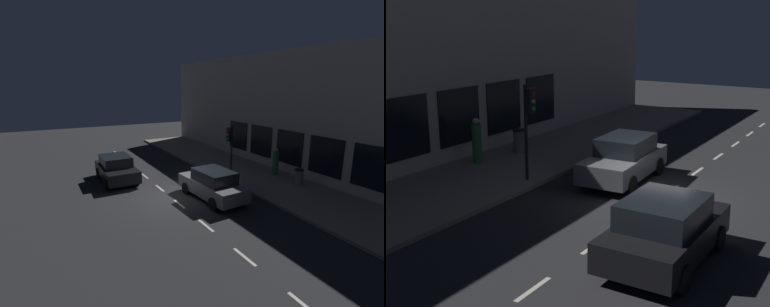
{
  "view_description": "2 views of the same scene",
  "coord_description": "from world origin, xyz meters",
  "views": [
    {
      "loc": [
        -5.79,
        -13.13,
        5.77
      ],
      "look_at": [
        1.51,
        0.46,
        2.14
      ],
      "focal_mm": 26.84,
      "sensor_mm": 36.0,
      "label": 1
    },
    {
      "loc": [
        -6.06,
        14.88,
        5.54
      ],
      "look_at": [
        1.45,
        2.61,
        1.85
      ],
      "focal_mm": 49.29,
      "sensor_mm": 36.0,
      "label": 2
    }
  ],
  "objects": [
    {
      "name": "parked_car_1",
      "position": [
        1.86,
        -1.16,
        0.79
      ],
      "size": [
        2.01,
        4.22,
        1.58
      ],
      "rotation": [
        0.0,
        0.0,
        0.05
      ],
      "color": "slate",
      "rests_on": "ground"
    },
    {
      "name": "sidewalk",
      "position": [
        6.25,
        0.0,
        0.07
      ],
      "size": [
        4.5,
        32.0,
        0.15
      ],
      "color": "gray",
      "rests_on": "ground"
    },
    {
      "name": "lane_centre_line",
      "position": [
        0.0,
        -1.0,
        0.0
      ],
      "size": [
        0.12,
        27.2,
        0.01
      ],
      "color": "beige",
      "rests_on": "ground"
    },
    {
      "name": "building_facade",
      "position": [
        8.8,
        -0.0,
        4.01
      ],
      "size": [
        0.65,
        32.0,
        8.05
      ],
      "color": "beige",
      "rests_on": "ground"
    },
    {
      "name": "ground_plane",
      "position": [
        0.0,
        0.0,
        0.0
      ],
      "size": [
        60.0,
        60.0,
        0.0
      ],
      "primitive_type": "plane",
      "color": "#28282B"
    },
    {
      "name": "parked_car_0",
      "position": [
        -1.84,
        4.12,
        0.79
      ],
      "size": [
        2.0,
        3.99,
        1.58
      ],
      "rotation": [
        0.0,
        0.0,
        3.14
      ],
      "color": "black",
      "rests_on": "ground"
    },
    {
      "name": "trash_bin",
      "position": [
        7.17,
        -2.06,
        0.63
      ],
      "size": [
        0.54,
        0.54,
        0.95
      ],
      "color": "slate",
      "rests_on": "sidewalk"
    },
    {
      "name": "pedestrian_0",
      "position": [
        7.51,
        0.15,
        0.97
      ],
      "size": [
        0.47,
        0.47,
        1.75
      ],
      "rotation": [
        0.0,
        0.0,
        1.93
      ],
      "color": "#336B38",
      "rests_on": "sidewalk"
    },
    {
      "name": "traffic_light",
      "position": [
        4.4,
        0.94,
        2.54
      ],
      "size": [
        0.45,
        0.32,
        3.28
      ],
      "color": "black",
      "rests_on": "sidewalk"
    }
  ]
}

